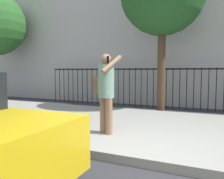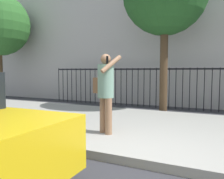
{
  "view_description": "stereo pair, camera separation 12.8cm",
  "coord_description": "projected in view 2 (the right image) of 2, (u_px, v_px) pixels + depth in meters",
  "views": [
    {
      "loc": [
        1.24,
        -3.32,
        1.46
      ],
      "look_at": [
        -0.91,
        1.39,
        1.06
      ],
      "focal_mm": 37.71,
      "sensor_mm": 36.0,
      "label": 1
    },
    {
      "loc": [
        1.36,
        -3.26,
        1.46
      ],
      "look_at": [
        -0.91,
        1.39,
        1.06
      ],
      "focal_mm": 37.71,
      "sensor_mm": 36.0,
      "label": 2
    }
  ],
  "objects": [
    {
      "name": "pedestrian_on_phone",
      "position": [
        105.0,
        88.0,
        4.94
      ],
      "size": [
        0.72,
        0.6,
        1.67
      ],
      "color": "#936B4C",
      "rests_on": "sidewalk"
    },
    {
      "name": "iron_fence",
      "position": [
        186.0,
        83.0,
        8.84
      ],
      "size": [
        12.03,
        0.04,
        1.6
      ],
      "color": "black",
      "rests_on": "ground"
    },
    {
      "name": "sidewalk",
      "position": [
        161.0,
        130.0,
        5.59
      ],
      "size": [
        28.0,
        4.4,
        0.15
      ],
      "primitive_type": "cube",
      "color": "#9E9B93",
      "rests_on": "ground"
    },
    {
      "name": "ground_plane",
      "position": [
        126.0,
        166.0,
        3.63
      ],
      "size": [
        60.0,
        60.0,
        0.0
      ],
      "primitive_type": "plane",
      "color": "#333338"
    }
  ]
}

